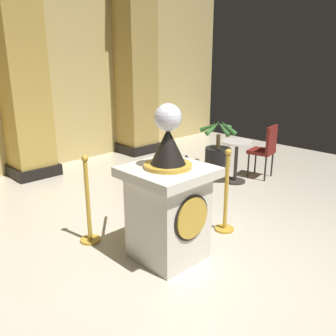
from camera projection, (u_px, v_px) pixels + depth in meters
ground_plane at (212, 266)px, 3.82m from camera, size 10.98×10.98×0.00m
back_wall at (11, 61)px, 6.41m from camera, size 10.98×0.16×4.08m
pedestal_clock at (168, 202)px, 3.81m from camera, size 0.83×0.83×1.68m
stanchion_near at (226, 203)px, 4.49m from camera, size 0.24×0.24×1.07m
stanchion_far at (89, 212)px, 4.22m from camera, size 0.24×0.24×1.07m
velvet_rope at (159, 175)px, 4.23m from camera, size 1.20×1.19×0.22m
column_right at (135, 64)px, 7.84m from camera, size 0.87×0.87×3.92m
column_centre_rear at (21, 67)px, 6.18m from camera, size 0.82×0.82×3.92m
potted_palm_right at (218, 151)px, 7.15m from camera, size 0.77×0.70×0.96m
cafe_table at (236, 156)px, 6.22m from camera, size 0.52×0.52×0.73m
cafe_chair_red at (266, 147)px, 6.40m from camera, size 0.46×0.46×0.96m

